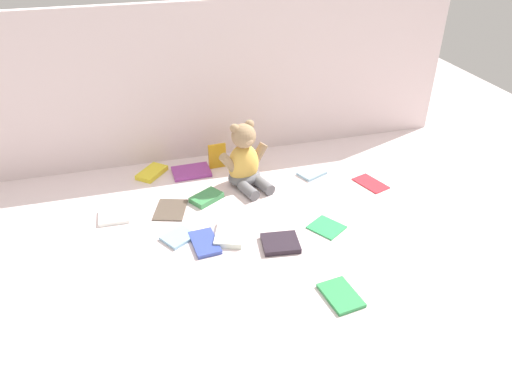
% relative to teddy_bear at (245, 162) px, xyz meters
% --- Properties ---
extents(ground_plane, '(3.20, 3.20, 0.00)m').
position_rel_teddy_bear_xyz_m(ground_plane, '(-0.03, -0.12, -0.09)').
color(ground_plane, silver).
extents(backdrop_drape, '(1.86, 0.03, 0.59)m').
position_rel_teddy_bear_xyz_m(backdrop_drape, '(-0.03, 0.27, 0.21)').
color(backdrop_drape, silver).
rests_on(backdrop_drape, ground_plane).
extents(teddy_bear, '(0.20, 0.20, 0.24)m').
position_rel_teddy_bear_xyz_m(teddy_bear, '(0.00, 0.00, 0.00)').
color(teddy_bear, '#E5B24C').
rests_on(teddy_bear, ground_plane).
extents(book_case_0, '(0.13, 0.15, 0.01)m').
position_rel_teddy_bear_xyz_m(book_case_0, '(-0.28, -0.10, -0.08)').
color(book_case_0, brown).
rests_on(book_case_0, ground_plane).
extents(book_case_1, '(0.12, 0.11, 0.02)m').
position_rel_teddy_bear_xyz_m(book_case_1, '(0.01, -0.38, -0.08)').
color(book_case_1, '#291F2A').
rests_on(book_case_1, ground_plane).
extents(book_case_2, '(0.14, 0.10, 0.01)m').
position_rel_teddy_bear_xyz_m(book_case_2, '(-0.18, 0.13, -0.08)').
color(book_case_2, '#8F378C').
rests_on(book_case_2, ground_plane).
extents(book_case_3, '(0.07, 0.01, 0.10)m').
position_rel_teddy_bear_xyz_m(book_case_3, '(-0.07, 0.15, -0.04)').
color(book_case_3, gold).
rests_on(book_case_3, ground_plane).
extents(book_case_4, '(0.12, 0.15, 0.02)m').
position_rel_teddy_bear_xyz_m(book_case_4, '(-0.12, -0.29, -0.08)').
color(book_case_4, white).
rests_on(book_case_4, ground_plane).
extents(book_case_5, '(0.12, 0.10, 0.01)m').
position_rel_teddy_bear_xyz_m(book_case_5, '(0.26, -0.01, -0.08)').
color(book_case_5, '#8DB8D1').
rests_on(book_case_5, ground_plane).
extents(book_case_6, '(0.13, 0.13, 0.01)m').
position_rel_teddy_bear_xyz_m(book_case_6, '(0.18, -0.33, -0.08)').
color(book_case_6, green).
rests_on(book_case_6, ground_plane).
extents(book_case_7, '(0.13, 0.11, 0.02)m').
position_rel_teddy_bear_xyz_m(book_case_7, '(-0.16, -0.07, -0.08)').
color(book_case_7, '#3C8D4E').
rests_on(book_case_7, ground_plane).
extents(book_case_8, '(0.12, 0.11, 0.01)m').
position_rel_teddy_bear_xyz_m(book_case_8, '(-0.28, -0.26, -0.08)').
color(book_case_8, '#89B8D7').
rests_on(book_case_8, ground_plane).
extents(book_case_9, '(0.11, 0.14, 0.01)m').
position_rel_teddy_bear_xyz_m(book_case_9, '(0.44, -0.13, -0.08)').
color(book_case_9, red).
rests_on(book_case_9, ground_plane).
extents(book_case_10, '(0.10, 0.09, 0.01)m').
position_rel_teddy_bear_xyz_m(book_case_10, '(-0.47, -0.09, -0.08)').
color(book_case_10, white).
rests_on(book_case_10, ground_plane).
extents(book_case_11, '(0.10, 0.13, 0.01)m').
position_rel_teddy_bear_xyz_m(book_case_11, '(0.10, -0.63, -0.08)').
color(book_case_11, '#2F944C').
rests_on(book_case_11, ground_plane).
extents(book_case_12, '(0.08, 0.13, 0.01)m').
position_rel_teddy_bear_xyz_m(book_case_12, '(-0.21, -0.31, -0.08)').
color(book_case_12, '#374BA8').
rests_on(book_case_12, ground_plane).
extents(book_case_13, '(0.13, 0.13, 0.02)m').
position_rel_teddy_bear_xyz_m(book_case_13, '(-0.32, 0.16, -0.08)').
color(book_case_13, yellow).
rests_on(book_case_13, ground_plane).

